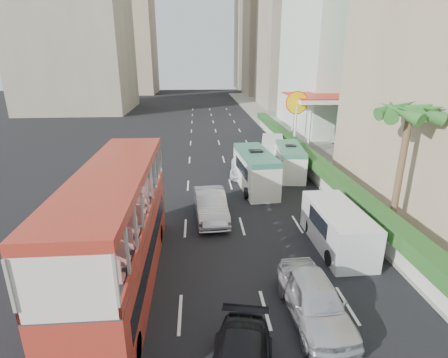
{
  "coord_description": "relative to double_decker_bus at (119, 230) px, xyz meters",
  "views": [
    {
      "loc": [
        -2.78,
        -12.72,
        8.96
      ],
      "look_at": [
        -1.5,
        4.0,
        3.2
      ],
      "focal_mm": 28.0,
      "sensor_mm": 36.0,
      "label": 1
    }
  ],
  "objects": [
    {
      "name": "minibus_far",
      "position": [
        10.59,
        13.95,
        -1.34
      ],
      "size": [
        2.37,
        5.55,
        2.39
      ],
      "primitive_type": "cube",
      "rotation": [
        0.0,
        0.0,
        -0.11
      ],
      "color": "silver",
      "rests_on": "ground"
    },
    {
      "name": "van_asset",
      "position": [
        6.87,
        14.11,
        -2.53
      ],
      "size": [
        2.67,
        4.76,
        1.26
      ],
      "primitive_type": "imported",
      "rotation": [
        0.0,
        0.0,
        -0.13
      ],
      "color": "silver",
      "rests_on": "ground"
    },
    {
      "name": "hedge",
      "position": [
        12.2,
        14.0,
        -1.0
      ],
      "size": [
        1.1,
        44.0,
        0.7
      ],
      "primitive_type": "cube",
      "color": "#2D6626",
      "rests_on": "kerb_wall"
    },
    {
      "name": "kerb_wall",
      "position": [
        12.2,
        14.0,
        -1.85
      ],
      "size": [
        0.3,
        44.0,
        1.0
      ],
      "primitive_type": "cube",
      "color": "silver",
      "rests_on": "sidewalk"
    },
    {
      "name": "double_decker_bus",
      "position": [
        0.0,
        0.0,
        0.0
      ],
      "size": [
        2.5,
        11.0,
        5.06
      ],
      "primitive_type": "cube",
      "color": "#AA3020",
      "rests_on": "ground"
    },
    {
      "name": "minibus_near",
      "position": [
        7.32,
        11.15,
        -1.17
      ],
      "size": [
        2.55,
        6.27,
        2.71
      ],
      "primitive_type": "cube",
      "rotation": [
        0.0,
        0.0,
        0.09
      ],
      "color": "silver",
      "rests_on": "ground"
    },
    {
      "name": "car_silver_lane_b",
      "position": [
        7.26,
        -2.56,
        -2.53
      ],
      "size": [
        2.05,
        4.72,
        1.59
      ],
      "primitive_type": "imported",
      "rotation": [
        0.0,
        0.0,
        0.04
      ],
      "color": "silver",
      "rests_on": "ground"
    },
    {
      "name": "tower_far_b",
      "position": [
        23.0,
        104.0,
        17.47
      ],
      "size": [
        14.0,
        14.0,
        40.0
      ],
      "primitive_type": "cube",
      "color": "tan",
      "rests_on": "ground"
    },
    {
      "name": "tower_left_b",
      "position": [
        -16.0,
        90.0,
        20.47
      ],
      "size": [
        16.0,
        16.0,
        46.0
      ],
      "primitive_type": "cube",
      "color": "tan",
      "rests_on": "ground"
    },
    {
      "name": "tower_far_a",
      "position": [
        23.0,
        82.0,
        19.47
      ],
      "size": [
        14.0,
        14.0,
        44.0
      ],
      "primitive_type": "cube",
      "color": "tan",
      "rests_on": "ground"
    },
    {
      "name": "panel_van_near",
      "position": [
        10.03,
        2.41,
        -1.5
      ],
      "size": [
        2.14,
        5.18,
        2.06
      ],
      "primitive_type": "cube",
      "rotation": [
        0.0,
        0.0,
        0.02
      ],
      "color": "silver",
      "rests_on": "ground"
    },
    {
      "name": "shell_station",
      "position": [
        16.0,
        23.0,
        0.22
      ],
      "size": [
        6.5,
        8.0,
        5.5
      ],
      "primitive_type": "cube",
      "color": "silver",
      "rests_on": "ground"
    },
    {
      "name": "sidewalk",
      "position": [
        15.0,
        25.0,
        -2.44
      ],
      "size": [
        6.0,
        120.0,
        0.18
      ],
      "primitive_type": "cube",
      "color": "#99968C",
      "rests_on": "ground"
    },
    {
      "name": "car_silver_lane_a",
      "position": [
        3.89,
        6.26,
        -2.53
      ],
      "size": [
        2.02,
        5.03,
        1.63
      ],
      "primitive_type": "imported",
      "rotation": [
        0.0,
        0.0,
        0.06
      ],
      "color": "silver",
      "rests_on": "ground"
    },
    {
      "name": "ground_plane",
      "position": [
        6.0,
        0.0,
        -2.53
      ],
      "size": [
        200.0,
        200.0,
        0.0
      ],
      "primitive_type": "plane",
      "color": "black",
      "rests_on": "ground"
    },
    {
      "name": "panel_van_far",
      "position": [
        10.22,
        18.98,
        -1.56
      ],
      "size": [
        2.87,
        5.12,
        1.93
      ],
      "primitive_type": "cube",
      "rotation": [
        0.0,
        0.0,
        -0.2
      ],
      "color": "silver",
      "rests_on": "ground"
    },
    {
      "name": "palm_tree",
      "position": [
        13.8,
        4.0,
        0.85
      ],
      "size": [
        0.36,
        0.36,
        6.4
      ],
      "primitive_type": "cylinder",
      "color": "brown",
      "rests_on": "sidewalk"
    }
  ]
}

